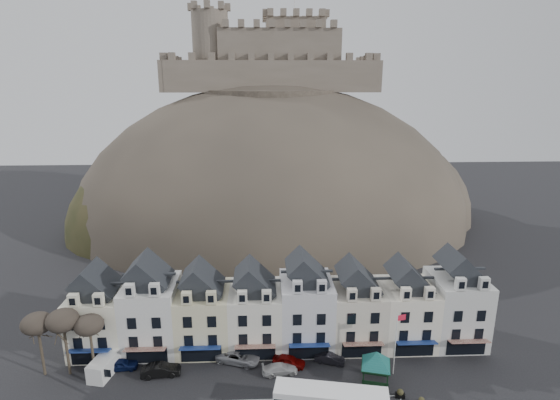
# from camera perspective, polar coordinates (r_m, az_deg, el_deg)

# --- Properties ---
(townhouse_terrace) EXTENTS (54.40, 9.35, 11.80)m
(townhouse_terrace) POSITION_cam_1_polar(r_m,az_deg,el_deg) (59.96, 0.24, -13.90)
(townhouse_terrace) COLOR #EEE9CE
(townhouse_terrace) RESTS_ON ground
(castle_hill) EXTENTS (100.00, 76.00, 68.00)m
(castle_hill) POSITION_cam_1_polar(r_m,az_deg,el_deg) (110.82, -0.44, -2.80)
(castle_hill) COLOR #3C362E
(castle_hill) RESTS_ON ground
(castle) EXTENTS (50.20, 22.20, 22.00)m
(castle) POSITION_cam_1_polar(r_m,az_deg,el_deg) (112.43, -1.01, 18.18)
(castle) COLOR #645A4D
(castle) RESTS_ON ground
(tree_left_far) EXTENTS (3.61, 3.61, 8.24)m
(tree_left_far) POSITION_cam_1_polar(r_m,az_deg,el_deg) (60.59, -29.16, -13.96)
(tree_left_far) COLOR #393124
(tree_left_far) RESTS_ON ground
(tree_left_mid) EXTENTS (3.78, 3.78, 8.64)m
(tree_left_mid) POSITION_cam_1_polar(r_m,az_deg,el_deg) (59.17, -26.53, -13.94)
(tree_left_mid) COLOR #393124
(tree_left_mid) RESTS_ON ground
(tree_left_near) EXTENTS (3.43, 3.43, 7.84)m
(tree_left_near) POSITION_cam_1_polar(r_m,az_deg,el_deg) (58.36, -23.67, -14.78)
(tree_left_near) COLOR #393124
(tree_left_near) RESTS_ON ground
(bus_shelter) EXTENTS (6.38, 6.38, 4.19)m
(bus_shelter) POSITION_cam_1_polar(r_m,az_deg,el_deg) (55.31, 12.47, -19.57)
(bus_shelter) COLOR black
(bus_shelter) RESTS_ON ground
(red_buoy) EXTENTS (1.59, 1.59, 1.97)m
(red_buoy) POSITION_cam_1_polar(r_m,az_deg,el_deg) (53.63, 12.48, -23.84)
(red_buoy) COLOR black
(red_buoy) RESTS_ON ground
(flagpole) EXTENTS (1.16, 0.36, 8.20)m
(flagpole) POSITION_cam_1_polar(r_m,az_deg,el_deg) (56.43, 14.95, -17.24)
(flagpole) COLOR silver
(flagpole) RESTS_ON ground
(white_van) EXTENTS (3.13, 5.28, 2.25)m
(white_van) POSITION_cam_1_polar(r_m,az_deg,el_deg) (60.69, -21.85, -19.35)
(white_van) COLOR white
(white_van) RESTS_ON ground
(planter_east) EXTENTS (1.14, 0.75, 1.07)m
(planter_east) POSITION_cam_1_polar(r_m,az_deg,el_deg) (55.47, 15.42, -23.19)
(planter_east) COLOR black
(planter_east) RESTS_ON ground
(car_navy) EXTENTS (4.20, 2.12, 1.37)m
(car_navy) POSITION_cam_1_polar(r_m,az_deg,el_deg) (60.90, -20.05, -19.53)
(car_navy) COLOR #0B153B
(car_navy) RESTS_ON ground
(car_black) EXTENTS (4.84, 2.16, 1.54)m
(car_black) POSITION_cam_1_polar(r_m,az_deg,el_deg) (58.44, -15.30, -20.63)
(car_black) COLOR black
(car_black) RESTS_ON ground
(car_silver) EXTENTS (6.00, 4.11, 1.55)m
(car_silver) POSITION_cam_1_polar(r_m,az_deg,el_deg) (59.04, -5.50, -19.67)
(car_silver) COLOR gray
(car_silver) RESTS_ON ground
(car_white) EXTENTS (4.60, 2.43, 1.27)m
(car_white) POSITION_cam_1_polar(r_m,az_deg,el_deg) (57.04, -0.03, -21.18)
(car_white) COLOR silver
(car_white) RESTS_ON ground
(car_maroon) EXTENTS (4.41, 2.80, 1.40)m
(car_maroon) POSITION_cam_1_polar(r_m,az_deg,el_deg) (58.19, 1.16, -20.27)
(car_maroon) COLOR #5F0605
(car_maroon) RESTS_ON ground
(car_charcoal) EXTENTS (3.99, 2.45, 1.24)m
(car_charcoal) POSITION_cam_1_polar(r_m,az_deg,el_deg) (59.07, 6.52, -19.87)
(car_charcoal) COLOR black
(car_charcoal) RESTS_ON ground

